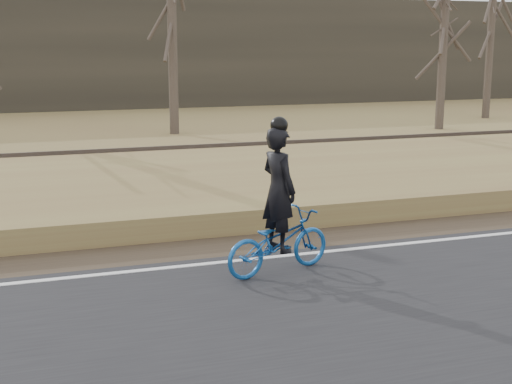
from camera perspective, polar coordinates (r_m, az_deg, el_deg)
name	(u,v)px	position (r m, az deg, el deg)	size (l,w,h in m)	color
ground	(113,282)	(10.88, -11.39, -7.05)	(120.00, 120.00, 0.00)	olive
road	(142,346)	(8.56, -9.10, -12.07)	(120.00, 6.00, 0.06)	black
edge_line	(111,273)	(11.05, -11.55, -6.40)	(120.00, 0.12, 0.01)	silver
shoulder	(103,258)	(12.01, -12.17, -5.17)	(120.00, 1.60, 0.04)	#473A2B
embankment	(84,207)	(14.85, -13.60, -1.18)	(120.00, 5.00, 0.44)	olive
ballast	(69,175)	(18.56, -14.74, 1.35)	(120.00, 3.00, 0.45)	slate
railroad	(68,163)	(18.51, -14.79, 2.27)	(120.00, 2.40, 0.29)	black
treeline_backdrop	(33,52)	(40.26, -17.41, 10.62)	(120.00, 4.00, 6.00)	#383328
cyclist	(278,223)	(10.70, 1.81, -2.50)	(1.92, 1.10, 2.37)	#165098
bare_tree_center	(172,28)	(27.94, -6.73, 12.92)	(0.36, 0.36, 8.10)	brown
bare_tree_right	(443,45)	(30.33, 14.75, 11.30)	(0.36, 0.36, 6.80)	brown
bare_tree_far_right	(491,36)	(35.49, 18.26, 11.79)	(0.36, 0.36, 7.62)	brown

